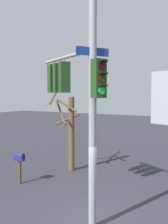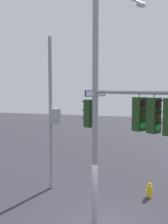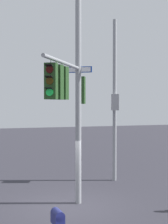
# 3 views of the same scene
# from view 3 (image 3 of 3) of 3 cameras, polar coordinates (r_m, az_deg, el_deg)

# --- Properties ---
(ground_plane) EXTENTS (80.00, 80.00, 0.00)m
(ground_plane) POSITION_cam_3_polar(r_m,az_deg,el_deg) (13.30, -2.70, -15.90)
(ground_plane) COLOR #32313A
(main_signal_pole_assembly) EXTENTS (3.88, 4.82, 9.75)m
(main_signal_pole_assembly) POSITION_cam_3_polar(r_m,az_deg,el_deg) (12.27, -1.44, 6.56)
(main_signal_pole_assembly) COLOR gray
(main_signal_pole_assembly) RESTS_ON ground
(secondary_pole_assembly) EXTENTS (0.69, 0.50, 8.22)m
(secondary_pole_assembly) POSITION_cam_3_polar(r_m,az_deg,el_deg) (16.97, 5.29, 1.90)
(secondary_pole_assembly) COLOR gray
(secondary_pole_assembly) RESTS_ON ground
(mailbox) EXTENTS (0.46, 0.28, 1.41)m
(mailbox) POSITION_cam_3_polar(r_m,az_deg,el_deg) (8.54, -4.52, -18.25)
(mailbox) COLOR #4C3823
(mailbox) RESTS_ON ground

